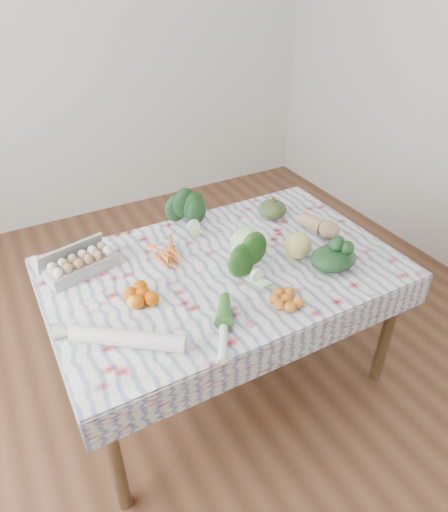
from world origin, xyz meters
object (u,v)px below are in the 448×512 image
(butternut_squash, at_px, (320,224))
(kabocha_squash, at_px, (272,209))
(dining_table, at_px, (224,280))
(egg_carton, at_px, (82,265))
(grapefruit, at_px, (298,246))
(cabbage, at_px, (247,243))

(butternut_squash, bearing_deg, kabocha_squash, 102.88)
(dining_table, xyz_separation_m, egg_carton, (-0.61, 0.27, 0.13))
(egg_carton, distance_m, butternut_squash, 1.23)
(grapefruit, bearing_deg, egg_carton, 158.63)
(dining_table, distance_m, cabbage, 0.21)
(egg_carton, xyz_separation_m, butternut_squash, (1.20, -0.25, 0.01))
(dining_table, bearing_deg, grapefruit, -16.65)
(egg_carton, bearing_deg, grapefruit, -35.34)
(dining_table, height_order, egg_carton, egg_carton)
(dining_table, xyz_separation_m, grapefruit, (0.35, -0.11, 0.15))
(kabocha_squash, bearing_deg, dining_table, -148.82)
(cabbage, bearing_deg, butternut_squash, 0.72)
(butternut_squash, bearing_deg, cabbage, 167.38)
(kabocha_squash, distance_m, cabbage, 0.42)
(kabocha_squash, xyz_separation_m, cabbage, (-0.33, -0.26, 0.03))
(dining_table, distance_m, grapefruit, 0.40)
(dining_table, relative_size, cabbage, 9.89)
(cabbage, height_order, grapefruit, cabbage)
(kabocha_squash, relative_size, butternut_squash, 0.70)
(dining_table, xyz_separation_m, butternut_squash, (0.59, 0.02, 0.14))
(egg_carton, relative_size, kabocha_squash, 2.09)
(grapefruit, bearing_deg, butternut_squash, 28.24)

